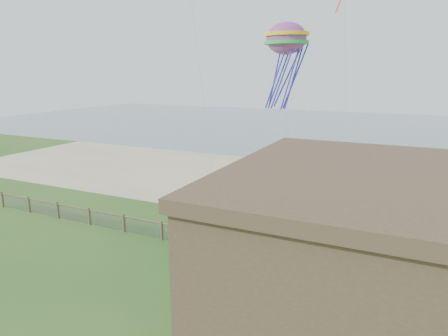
% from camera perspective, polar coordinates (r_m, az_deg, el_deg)
% --- Properties ---
extents(ground, '(160.00, 160.00, 0.00)m').
position_cam_1_polar(ground, '(20.22, -11.36, -17.62)').
color(ground, '#214F1B').
rests_on(ground, ground).
extents(sand_beach, '(72.00, 20.00, 0.02)m').
position_cam_1_polar(sand_beach, '(38.69, 8.31, -2.23)').
color(sand_beach, tan).
rests_on(sand_beach, ground).
extents(ocean, '(160.00, 68.00, 0.02)m').
position_cam_1_polar(ocean, '(81.09, 17.55, 5.46)').
color(ocean, slate).
rests_on(ocean, ground).
extents(chainlink_fence, '(36.20, 0.20, 1.25)m').
position_cam_1_polar(chainlink_fence, '(24.46, -2.95, -10.19)').
color(chainlink_fence, '#4C3F2B').
rests_on(chainlink_fence, ground).
extents(picnic_table, '(2.46, 2.20, 0.86)m').
position_cam_1_polar(picnic_table, '(21.41, 4.28, -14.20)').
color(picnic_table, brown).
rests_on(picnic_table, ground).
extents(octopus_kite, '(3.28, 2.38, 6.59)m').
position_cam_1_polar(octopus_kite, '(29.57, 8.77, 14.56)').
color(octopus_kite, '#F83427').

